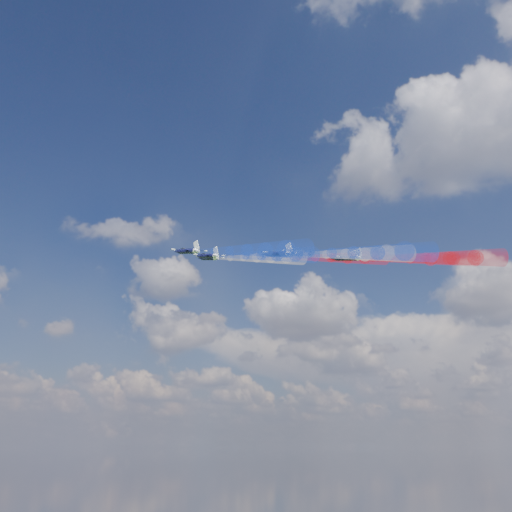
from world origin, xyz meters
The scene contains 16 objects.
jet_lead centered at (-43.50, 20.77, 164.30)m, with size 8.58×10.72×2.86m, color black, non-canonical shape.
trail_lead centered at (-23.28, 15.00, 159.10)m, with size 3.57×33.85×3.57m, color white, non-canonical shape.
jet_inner_left centered at (-33.53, 8.39, 159.76)m, with size 8.58×10.72×2.86m, color black, non-canonical shape.
trail_inner_left centered at (-13.31, 2.62, 154.56)m, with size 3.57×33.85×3.57m, color blue, non-canonical shape.
jet_inner_right centered at (-27.20, 29.25, 163.55)m, with size 8.58×10.72×2.86m, color black, non-canonical shape.
trail_inner_right centered at (-6.98, 23.48, 158.35)m, with size 3.57×33.85×3.57m, color red, non-canonical shape.
jet_outer_left centered at (-25.75, -7.79, 155.05)m, with size 8.58×10.72×2.86m, color black, non-canonical shape.
trail_outer_left centered at (-5.53, -13.56, 149.86)m, with size 3.57×33.85×3.57m, color blue, non-canonical shape.
jet_center_third centered at (-15.91, 14.12, 158.26)m, with size 8.58×10.72×2.86m, color black, non-canonical shape.
trail_center_third centered at (4.31, 8.35, 153.06)m, with size 3.57×33.85×3.57m, color white, non-canonical shape.
jet_outer_right centered at (-9.07, 34.37, 161.29)m, with size 8.58×10.72×2.86m, color black, non-canonical shape.
trail_outer_right centered at (11.15, 28.60, 156.09)m, with size 3.57×33.85×3.57m, color red, non-canonical shape.
jet_rear_left centered at (-7.28, 0.03, 153.05)m, with size 8.58×10.72×2.86m, color black, non-canonical shape.
trail_rear_left centered at (12.94, -5.75, 147.85)m, with size 3.57×33.85×3.57m, color blue, non-canonical shape.
jet_rear_right centered at (-0.76, 19.69, 156.09)m, with size 8.58×10.72×2.86m, color black, non-canonical shape.
trail_rear_right centered at (19.46, 13.92, 150.89)m, with size 3.57×33.85×3.57m, color red, non-canonical shape.
Camera 1 is at (56.57, -99.01, 114.14)m, focal length 41.27 mm.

